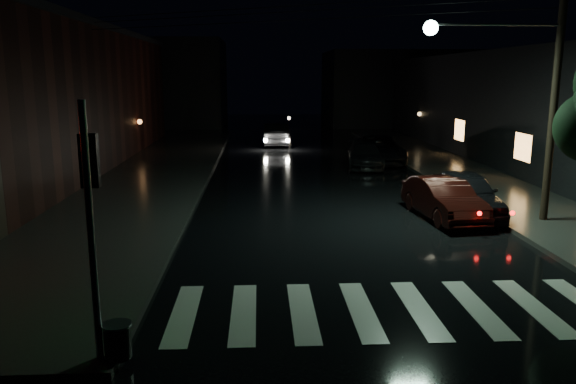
{
  "coord_description": "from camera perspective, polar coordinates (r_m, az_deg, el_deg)",
  "views": [
    {
      "loc": [
        0.36,
        -10.13,
        4.7
      ],
      "look_at": [
        1.12,
        4.78,
        1.6
      ],
      "focal_mm": 35.0,
      "sensor_mm": 36.0,
      "label": 1
    }
  ],
  "objects": [
    {
      "name": "ground",
      "position": [
        11.17,
        -4.6,
        -13.18
      ],
      "size": [
        120.0,
        120.0,
        0.0
      ],
      "primitive_type": "plane",
      "color": "black",
      "rests_on": "ground"
    },
    {
      "name": "parked_car_a",
      "position": [
        20.04,
        17.56,
        -0.15
      ],
      "size": [
        2.1,
        4.59,
        1.53
      ],
      "primitive_type": "imported",
      "rotation": [
        0.0,
        0.0,
        -0.07
      ],
      "color": "black",
      "rests_on": "ground"
    },
    {
      "name": "oncoming_car",
      "position": [
        38.65,
        -1.2,
        5.89
      ],
      "size": [
        1.74,
        4.72,
        1.54
      ],
      "primitive_type": "imported",
      "rotation": [
        0.0,
        0.0,
        3.12
      ],
      "color": "black",
      "rests_on": "ground"
    },
    {
      "name": "crosswalk",
      "position": [
        11.92,
        10.36,
        -11.66
      ],
      "size": [
        9.0,
        3.0,
        0.01
      ],
      "primitive_type": "cube",
      "color": "beige",
      "rests_on": "ground"
    },
    {
      "name": "building_far_right",
      "position": [
        56.81,
        11.15,
        10.3
      ],
      "size": [
        14.0,
        10.0,
        7.0
      ],
      "primitive_type": "cube",
      "color": "black",
      "rests_on": "ground"
    },
    {
      "name": "parked_car_d",
      "position": [
        31.16,
        9.19,
        4.31
      ],
      "size": [
        2.87,
        5.59,
        1.51
      ],
      "primitive_type": "imported",
      "rotation": [
        0.0,
        0.0,
        -0.07
      ],
      "color": "black",
      "rests_on": "ground"
    },
    {
      "name": "utility_pole",
      "position": [
        19.11,
        23.82,
        10.45
      ],
      "size": [
        4.92,
        0.44,
        8.0
      ],
      "color": "black",
      "rests_on": "ground"
    },
    {
      "name": "building_far_left",
      "position": [
        56.1,
        -13.81,
        10.68
      ],
      "size": [
        14.0,
        10.0,
        8.0
      ],
      "primitive_type": "cube",
      "color": "black",
      "rests_on": "ground"
    },
    {
      "name": "signal_pole_corner",
      "position": [
        9.56,
        -18.1,
        -8.16
      ],
      "size": [
        0.68,
        0.61,
        4.2
      ],
      "color": "slate",
      "rests_on": "ground"
    },
    {
      "name": "parked_car_b",
      "position": [
        19.38,
        15.51,
        -0.66
      ],
      "size": [
        1.89,
        4.29,
        1.37
      ],
      "primitive_type": "imported",
      "rotation": [
        0.0,
        0.0,
        0.11
      ],
      "color": "black",
      "rests_on": "ground"
    },
    {
      "name": "parked_car_c",
      "position": [
        29.6,
        7.83,
        3.73
      ],
      "size": [
        2.29,
        4.56,
        1.27
      ],
      "primitive_type": "imported",
      "rotation": [
        0.0,
        0.0,
        -0.12
      ],
      "color": "black",
      "rests_on": "ground"
    },
    {
      "name": "sidewalk_right",
      "position": [
        26.39,
        18.56,
        1.02
      ],
      "size": [
        4.0,
        44.0,
        0.15
      ],
      "primitive_type": "cube",
      "color": "#282826",
      "rests_on": "ground"
    },
    {
      "name": "sidewalk_left",
      "position": [
        25.14,
        -15.17,
        0.72
      ],
      "size": [
        6.0,
        44.0,
        0.15
      ],
      "primitive_type": "cube",
      "color": "#282826",
      "rests_on": "ground"
    }
  ]
}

